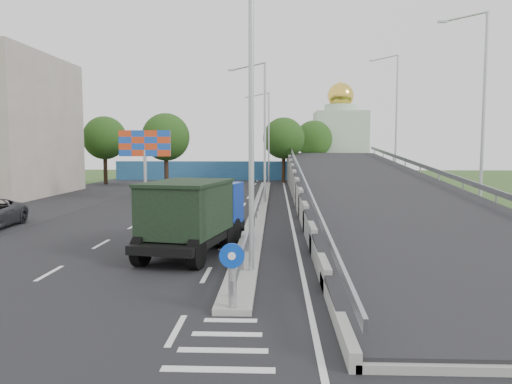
{
  "coord_description": "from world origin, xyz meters",
  "views": [
    {
      "loc": [
        1.09,
        -10.13,
        4.29
      ],
      "look_at": [
        0.19,
        12.5,
        2.2
      ],
      "focal_mm": 35.0,
      "sensor_mm": 36.0,
      "label": 1
    }
  ],
  "objects_px": {
    "sign_bollard": "(232,275)",
    "dump_truck": "(194,213)",
    "lamp_post_mid": "(262,125)",
    "church": "(340,139)",
    "lamp_post_near": "(245,98)",
    "billboard": "(145,147)",
    "lamp_post_far": "(267,132)"
  },
  "relations": [
    {
      "from": "sign_bollard",
      "to": "dump_truck",
      "type": "bearing_deg",
      "value": 106.31
    },
    {
      "from": "lamp_post_mid",
      "to": "church",
      "type": "bearing_deg",
      "value": 73.78
    },
    {
      "from": "lamp_post_near",
      "to": "billboard",
      "type": "distance_m",
      "value": 23.87
    },
    {
      "from": "lamp_post_near",
      "to": "church",
      "type": "height_order",
      "value": "church"
    },
    {
      "from": "lamp_post_near",
      "to": "lamp_post_far",
      "type": "distance_m",
      "value": 40.0
    },
    {
      "from": "lamp_post_mid",
      "to": "billboard",
      "type": "height_order",
      "value": "lamp_post_mid"
    },
    {
      "from": "dump_truck",
      "to": "sign_bollard",
      "type": "bearing_deg",
      "value": -62.22
    },
    {
      "from": "lamp_post_near",
      "to": "lamp_post_far",
      "type": "relative_size",
      "value": 1.0
    },
    {
      "from": "church",
      "to": "billboard",
      "type": "height_order",
      "value": "church"
    },
    {
      "from": "lamp_post_far",
      "to": "church",
      "type": "relative_size",
      "value": 0.73
    },
    {
      "from": "lamp_post_near",
      "to": "church",
      "type": "bearing_deg",
      "value": 79.62
    },
    {
      "from": "lamp_post_mid",
      "to": "dump_truck",
      "type": "distance_m",
      "value": 17.11
    },
    {
      "from": "church",
      "to": "dump_truck",
      "type": "distance_m",
      "value": 52.02
    },
    {
      "from": "lamp_post_near",
      "to": "billboard",
      "type": "relative_size",
      "value": 1.83
    },
    {
      "from": "church",
      "to": "dump_truck",
      "type": "height_order",
      "value": "church"
    },
    {
      "from": "lamp_post_far",
      "to": "dump_truck",
      "type": "height_order",
      "value": "lamp_post_far"
    },
    {
      "from": "lamp_post_near",
      "to": "church",
      "type": "xyz_separation_m",
      "value": [
        9.89,
        54.0,
        -0.5
      ]
    },
    {
      "from": "lamp_post_far",
      "to": "lamp_post_mid",
      "type": "bearing_deg",
      "value": -90.0
    },
    {
      "from": "sign_bollard",
      "to": "lamp_post_far",
      "type": "relative_size",
      "value": 0.17
    },
    {
      "from": "sign_bollard",
      "to": "billboard",
      "type": "xyz_separation_m",
      "value": [
        -9.0,
        25.83,
        3.15
      ]
    },
    {
      "from": "sign_bollard",
      "to": "lamp_post_near",
      "type": "distance_m",
      "value": 6.12
    },
    {
      "from": "lamp_post_near",
      "to": "lamp_post_mid",
      "type": "xyz_separation_m",
      "value": [
        0.0,
        20.0,
        0.0
      ]
    },
    {
      "from": "church",
      "to": "lamp_post_near",
      "type": "bearing_deg",
      "value": -100.38
    },
    {
      "from": "dump_truck",
      "to": "billboard",
      "type": "bearing_deg",
      "value": 121.82
    },
    {
      "from": "sign_bollard",
      "to": "billboard",
      "type": "height_order",
      "value": "billboard"
    },
    {
      "from": "lamp_post_near",
      "to": "dump_truck",
      "type": "height_order",
      "value": "lamp_post_near"
    },
    {
      "from": "church",
      "to": "dump_truck",
      "type": "relative_size",
      "value": 1.96
    },
    {
      "from": "sign_bollard",
      "to": "church",
      "type": "relative_size",
      "value": 0.12
    },
    {
      "from": "lamp_post_far",
      "to": "church",
      "type": "bearing_deg",
      "value": 54.76
    },
    {
      "from": "lamp_post_mid",
      "to": "billboard",
      "type": "relative_size",
      "value": 1.83
    },
    {
      "from": "lamp_post_mid",
      "to": "lamp_post_far",
      "type": "bearing_deg",
      "value": 90.0
    },
    {
      "from": "sign_bollard",
      "to": "lamp_post_far",
      "type": "xyz_separation_m",
      "value": [
        0.11,
        43.83,
        4.77
      ]
    }
  ]
}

